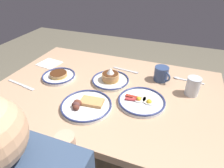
% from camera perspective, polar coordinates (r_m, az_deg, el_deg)
% --- Properties ---
extents(ground_plane, '(6.00, 6.00, 0.00)m').
position_cam_1_polar(ground_plane, '(1.74, -1.09, -22.39)').
color(ground_plane, '#68614F').
extents(dining_table, '(1.37, 0.91, 0.76)m').
position_cam_1_polar(dining_table, '(1.24, -1.42, -3.80)').
color(dining_table, tan).
rests_on(dining_table, ground_plane).
extents(plate_near_main, '(0.24, 0.24, 0.10)m').
position_cam_1_polar(plate_near_main, '(1.24, -0.46, 1.51)').
color(plate_near_main, silver).
rests_on(plate_near_main, dining_table).
extents(plate_center_pancakes, '(0.22, 0.22, 0.04)m').
position_cam_1_polar(plate_center_pancakes, '(1.34, -15.38, 2.46)').
color(plate_center_pancakes, white).
rests_on(plate_center_pancakes, dining_table).
extents(plate_far_companion, '(0.28, 0.28, 0.05)m').
position_cam_1_polar(plate_far_companion, '(1.05, -7.76, -6.21)').
color(plate_far_companion, white).
rests_on(plate_far_companion, dining_table).
extents(plate_far_side, '(0.26, 0.26, 0.04)m').
position_cam_1_polar(plate_far_side, '(1.08, 8.76, -5.00)').
color(plate_far_side, white).
rests_on(plate_far_side, dining_table).
extents(coffee_mug, '(0.11, 0.10, 0.09)m').
position_cam_1_polar(coffee_mug, '(1.29, 14.43, 2.96)').
color(coffee_mug, '#334772').
rests_on(coffee_mug, dining_table).
extents(drinking_glass, '(0.08, 0.08, 0.11)m').
position_cam_1_polar(drinking_glass, '(1.21, 22.75, -0.85)').
color(drinking_glass, silver).
rests_on(drinking_glass, dining_table).
extents(paper_napkin, '(0.17, 0.16, 0.00)m').
position_cam_1_polar(paper_napkin, '(1.56, -18.07, 5.80)').
color(paper_napkin, white).
rests_on(paper_napkin, dining_table).
extents(fork_near, '(0.19, 0.04, 0.01)m').
position_cam_1_polar(fork_near, '(1.39, 4.11, 4.08)').
color(fork_near, silver).
rests_on(fork_near, dining_table).
extents(butter_knife, '(0.23, 0.05, 0.01)m').
position_cam_1_polar(butter_knife, '(1.35, -25.31, -0.22)').
color(butter_knife, silver).
rests_on(butter_knife, dining_table).
extents(tea_spoon, '(0.19, 0.04, 0.01)m').
position_cam_1_polar(tea_spoon, '(1.36, 20.59, 1.23)').
color(tea_spoon, silver).
rests_on(tea_spoon, dining_table).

